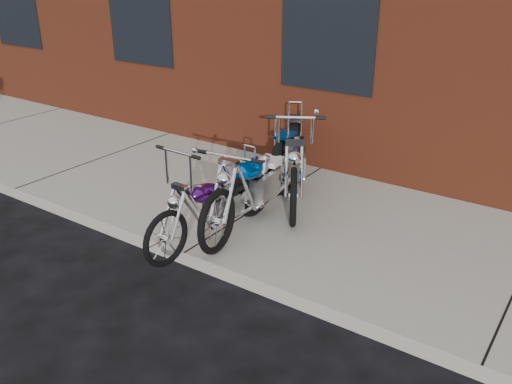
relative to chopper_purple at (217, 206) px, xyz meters
The scene contains 5 objects.
ground 0.72m from the chopper_purple, 96.61° to the right, with size 120.00×120.00×0.00m, color black.
sidewalk 1.10m from the chopper_purple, 93.32° to the left, with size 22.00×3.00×0.15m, color #9B9588.
chopper_purple is the anchor object (origin of this frame).
chopper_blue 0.64m from the chopper_purple, 81.89° to the left, with size 0.62×2.41×1.05m.
chopper_third 1.49m from the chopper_purple, 86.98° to the left, with size 1.32×2.12×1.22m.
Camera 1 is at (3.43, -3.64, 3.00)m, focal length 38.00 mm.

